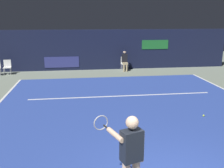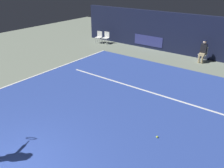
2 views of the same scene
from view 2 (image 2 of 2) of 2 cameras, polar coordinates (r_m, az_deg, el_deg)
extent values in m
plane|color=gray|center=(9.39, -0.11, -5.42)|extent=(32.01, 32.01, 0.00)
cube|color=#2D479E|center=(9.38, -0.11, -5.38)|extent=(10.18, 11.45, 0.01)
cube|color=white|center=(12.76, -18.46, 1.81)|extent=(0.10, 11.45, 0.01)
cube|color=white|center=(10.86, 6.29, -1.06)|extent=(7.94, 0.10, 0.01)
cube|color=#141933|center=(15.89, 18.56, 11.11)|extent=(16.50, 0.30, 2.60)
cube|color=navy|center=(17.04, 8.80, 10.35)|extent=(2.20, 0.04, 0.70)
cube|color=white|center=(15.07, 21.14, 6.69)|extent=(0.45, 0.41, 0.04)
cube|color=white|center=(15.19, 21.49, 7.69)|extent=(0.42, 0.04, 0.42)
cylinder|color=#B2B2B7|center=(15.02, 20.15, 5.86)|extent=(0.03, 0.03, 0.46)
cylinder|color=#B2B2B7|center=(14.93, 21.51, 5.54)|extent=(0.03, 0.03, 0.46)
cylinder|color=#B2B2B7|center=(15.33, 20.53, 6.18)|extent=(0.03, 0.03, 0.46)
cylinder|color=#B2B2B7|center=(15.25, 21.86, 5.86)|extent=(0.03, 0.03, 0.46)
cube|color=tan|center=(14.98, 21.08, 6.76)|extent=(0.33, 0.41, 0.14)
cylinder|color=tan|center=(14.91, 20.39, 5.70)|extent=(0.11, 0.11, 0.46)
cylinder|color=tan|center=(14.87, 21.05, 5.54)|extent=(0.11, 0.11, 0.46)
cube|color=black|center=(15.00, 21.40, 8.06)|extent=(0.34, 0.23, 0.52)
sphere|color=beige|center=(14.91, 21.63, 9.46)|extent=(0.20, 0.20, 0.20)
cylinder|color=#141933|center=(14.89, 21.69, 9.79)|extent=(0.19, 0.19, 0.04)
cube|color=white|center=(18.09, -1.57, 11.11)|extent=(0.48, 0.44, 0.04)
cube|color=white|center=(18.20, -1.23, 11.94)|extent=(0.42, 0.07, 0.42)
cylinder|color=#B2B2B7|center=(18.10, -2.37, 10.39)|extent=(0.03, 0.03, 0.44)
cylinder|color=#B2B2B7|center=(17.90, -1.35, 10.24)|extent=(0.03, 0.03, 0.44)
cylinder|color=#B2B2B7|center=(18.38, -1.77, 10.62)|extent=(0.03, 0.03, 0.44)
cylinder|color=#B2B2B7|center=(18.18, -0.77, 10.47)|extent=(0.03, 0.03, 0.44)
cube|color=white|center=(18.29, -3.31, 11.23)|extent=(0.50, 0.47, 0.04)
cube|color=white|center=(18.41, -3.01, 12.06)|extent=(0.42, 0.10, 0.42)
cylinder|color=#B2B2B7|center=(18.30, -4.08, 10.51)|extent=(0.03, 0.03, 0.44)
cylinder|color=#B2B2B7|center=(18.11, -3.05, 10.38)|extent=(0.03, 0.03, 0.44)
cylinder|color=#B2B2B7|center=(18.58, -3.53, 10.74)|extent=(0.03, 0.03, 0.44)
cylinder|color=#B2B2B7|center=(18.40, -2.51, 10.62)|extent=(0.03, 0.03, 0.44)
sphere|color=#CCE033|center=(7.82, 10.91, -12.51)|extent=(0.07, 0.07, 0.07)
camera|label=1|loc=(7.16, -66.19, -2.04)|focal=40.63mm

